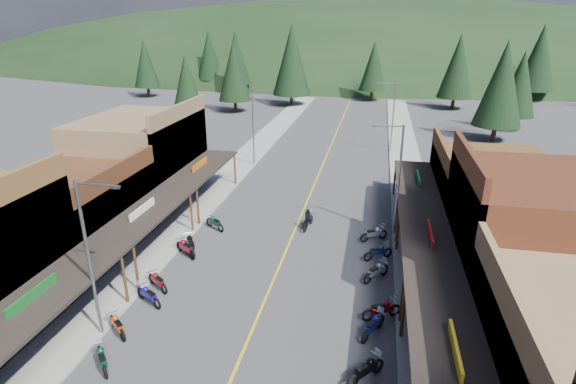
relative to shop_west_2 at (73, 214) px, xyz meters
The scene contains 40 objects.
ground 14.09m from the shop_west_2, ahead, with size 220.00×220.00×0.00m, color #38383A.
centerline 23.03m from the shop_west_2, 53.07° to the left, with size 0.15×90.00×0.01m, color gold.
sidewalk_west 19.14m from the shop_west_2, 74.56° to the left, with size 3.40×94.00×0.15m, color gray.
sidewalk_east 29.07m from the shop_west_2, 39.18° to the left, with size 3.40×94.00×0.15m, color gray.
shop_west_2 is the anchor object (origin of this frame).
shop_west_3 9.65m from the shop_west_2, 90.18° to the left, with size 10.90×10.20×8.20m.
shop_east_2 27.55m from the shop_west_2, ahead, with size 10.90×9.00×8.20m.
shop_east_3 29.13m from the shop_west_2, 19.24° to the left, with size 10.90×10.20×6.20m.
streetlight_0 10.45m from the shop_west_2, 48.55° to the right, with size 2.16×0.18×8.00m.
streetlight_1 21.50m from the shop_west_2, 71.48° to the left, with size 2.16×0.18×8.00m.
streetlight_2 21.73m from the shop_west_2, 16.92° to the left, with size 2.16×0.18×8.00m.
streetlight_3 35.12m from the shop_west_2, 53.81° to the left, with size 2.16×0.18×8.00m.
ridge_hill 134.03m from the shop_west_2, 84.11° to the left, with size 310.00×140.00×60.00m, color black.
pine_0 65.88m from the shop_west_2, 113.52° to the left, with size 5.04×5.04×11.00m.
pine_1 69.22m from the shop_west_2, 98.53° to the left, with size 5.88×5.88×12.50m.
pine_2 56.69m from the shop_west_2, 86.19° to the left, with size 6.72×6.72×14.00m.
pine_3 66.82m from the shop_west_2, 74.57° to the left, with size 5.04×5.04×11.00m.
pine_4 66.55m from the shop_west_2, 61.42° to the left, with size 5.88×5.88×12.50m.
pine_5 85.16m from the shop_west_2, 55.81° to the left, with size 6.72×6.72×14.00m.
pine_7 76.65m from the shop_west_2, 103.80° to the left, with size 5.88×5.88×12.50m.
pine_8 39.33m from the shop_west_2, 102.15° to the left, with size 4.48×4.48×10.00m.
pine_9 57.58m from the shop_west_2, 48.91° to the left, with size 4.93×4.93×10.80m.
pine_10 48.67m from the shop_west_2, 95.02° to the left, with size 5.38×5.38×11.60m.
pine_11 49.79m from the shop_west_2, 47.08° to the left, with size 5.82×5.82×12.40m.
bike_west_4 12.73m from the shop_west_2, 50.52° to the right, with size 0.65×1.95×1.11m, color #0C3C25, non-canonical shape.
bike_west_5 10.68m from the shop_west_2, 45.33° to the right, with size 0.66×1.97×1.12m, color #C2470D, non-canonical shape.
bike_west_6 9.30m from the shop_west_2, 32.32° to the right, with size 0.69×2.06×1.18m, color navy, non-canonical shape.
bike_west_7 8.46m from the shop_west_2, 24.54° to the right, with size 0.67×2.00×1.14m, color maroon, non-canonical shape.
bike_west_8 7.73m from the shop_west_2, ahead, with size 0.73×2.18×1.25m, color maroon, non-canonical shape.
bike_west_9 7.91m from the shop_west_2, ahead, with size 0.77×2.32×1.33m, color black, non-canonical shape.
bike_west_10 9.45m from the shop_west_2, 30.55° to the left, with size 0.67×2.01×1.15m, color #0C3F23, non-canonical shape.
bike_east_5 21.12m from the shop_west_2, 22.89° to the right, with size 0.72×2.15×1.23m, color black, non-canonical shape.
bike_east_6 20.36m from the shop_west_2, 14.60° to the right, with size 0.70×2.10×1.20m, color navy, non-canonical shape.
bike_east_7 20.46m from the shop_west_2, 10.51° to the right, with size 0.71×2.14×1.22m, color maroon, non-canonical shape.
bike_east_8 19.78m from the shop_west_2, ahead, with size 0.70×2.11×1.21m, color gray, non-canonical shape.
bike_east_9 20.02m from the shop_west_2, ahead, with size 0.68×2.03×1.16m, color navy, non-canonical shape.
bike_east_10 20.21m from the shop_west_2, 14.80° to the left, with size 0.69×2.06×1.18m, color gray, non-canonical shape.
rider_on_bike 16.04m from the shop_west_2, 23.05° to the left, with size 1.00×2.18×1.60m.
pedestrian_east_a 22.26m from the shop_west_2, ahead, with size 0.58×0.38×1.60m, color #241C2A.
pedestrian_east_b 23.73m from the shop_west_2, 22.75° to the left, with size 0.92×0.53×1.89m, color brown.
Camera 1 is at (5.35, -21.86, 14.38)m, focal length 28.00 mm.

